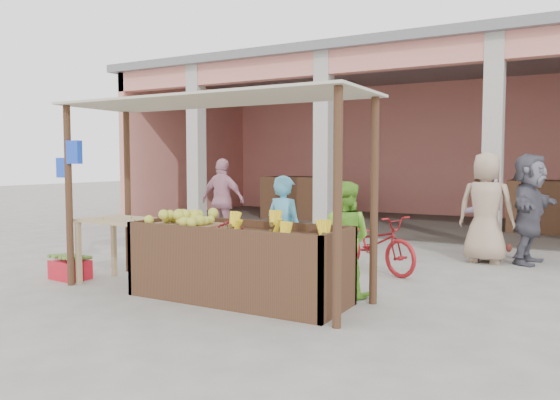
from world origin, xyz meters
The scene contains 19 objects.
ground centered at (0.00, 0.00, 0.00)m, with size 60.00×60.00×0.00m, color slate.
market_building centered at (0.05, 8.93, 2.70)m, with size 14.40×6.40×4.20m.
fruit_stall centered at (0.50, 0.00, 0.40)m, with size 2.60×0.95×0.80m, color #462D1C.
stall_awning centered at (-0.01, 0.06, 1.98)m, with size 4.09×1.35×2.39m.
banana_heap centered at (1.01, -0.03, 0.90)m, with size 1.13×0.62×0.21m, color yellow, non-canonical shape.
melon_tray centered at (-0.28, -0.05, 0.90)m, with size 0.84×0.72×0.22m.
berry_heap centered at (0.38, -0.03, 0.87)m, with size 0.43×0.35×0.14m, color maroon.
side_table centered at (-1.31, -0.05, 0.73)m, with size 1.12×0.78×0.87m.
papaya_pile centered at (-1.31, -0.05, 0.97)m, with size 0.69×0.40×0.20m, color #3F802A, non-canonical shape.
red_crate centered at (-2.16, -0.20, 0.13)m, with size 0.51×0.37×0.26m, color red.
plantain_bundle centered at (-2.16, -0.20, 0.31)m, with size 0.41×0.29×0.08m, color #58812F, non-canonical shape.
produce_sacks centered at (2.71, 5.31, 0.29)m, with size 0.75×0.71×0.57m.
vendor_blue centered at (0.70, 0.77, 0.78)m, with size 0.58×0.43×1.55m, color #57BAE3.
vendor_green centered at (1.51, 0.79, 0.73)m, with size 0.71×0.41×1.47m, color #76C633.
motorcycle centered at (1.33, 2.34, 0.44)m, with size 1.70×0.59×0.89m, color maroon.
shopper_b centered at (-2.35, 3.74, 0.90)m, with size 1.06×0.56×1.81m, color #C68597.
shopper_c centered at (2.66, 3.92, 0.99)m, with size 0.95×0.62×1.98m, color tan.
shopper_d centered at (3.27, 4.16, 0.93)m, with size 1.72×0.71×1.86m, color #514F5B.
shopper_f centered at (2.52, 4.61, 0.80)m, with size 0.78×0.45×1.60m, color #9A7FA8.
Camera 1 is at (4.03, -5.30, 1.63)m, focal length 35.00 mm.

